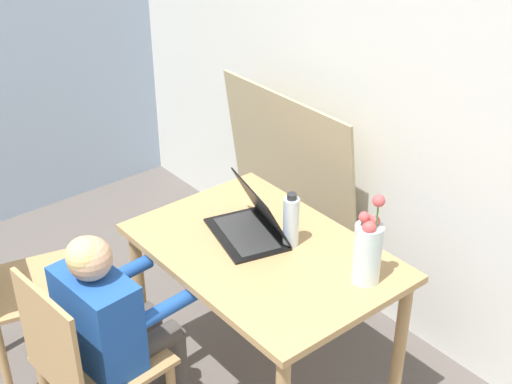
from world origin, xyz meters
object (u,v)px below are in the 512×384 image
Objects in this scene: chair_occupied at (89,367)px; flower_vase at (368,249)px; person_seated at (112,317)px; water_bottle at (291,221)px; laptop at (252,223)px.

flower_vase is at bearing -125.05° from chair_occupied.
chair_occupied is 1.09m from flower_vase.
person_seated is 4.38× the size of water_bottle.
person_seated is at bearing -77.43° from laptop.
water_bottle is (0.15, 0.07, 0.05)m from laptop.
water_bottle is (0.17, 0.82, 0.38)m from chair_occupied.
person_seated is 0.95m from flower_vase.
laptop is (0.03, 0.63, 0.16)m from person_seated.
flower_vase reaches higher than person_seated.
flower_vase reaches higher than laptop.
laptop is at bearing -97.29° from person_seated.
water_bottle is at bearing -106.31° from chair_occupied.
chair_occupied is 3.82× the size of water_bottle.
water_bottle is at bearing -109.00° from person_seated.
flower_vase is at bearing -129.38° from person_seated.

